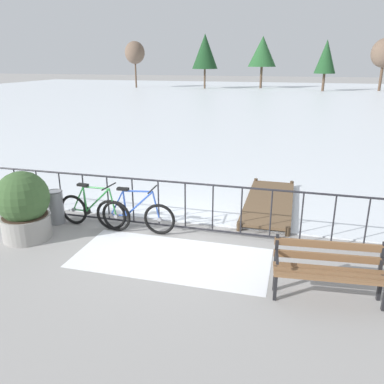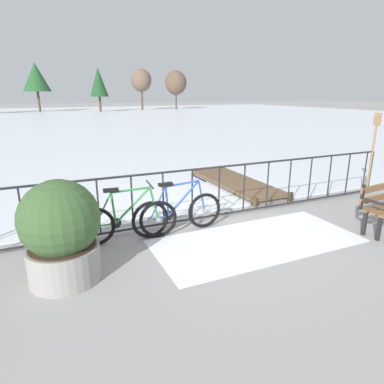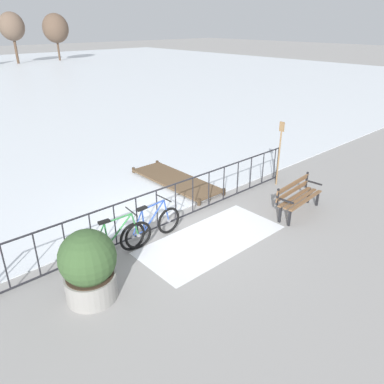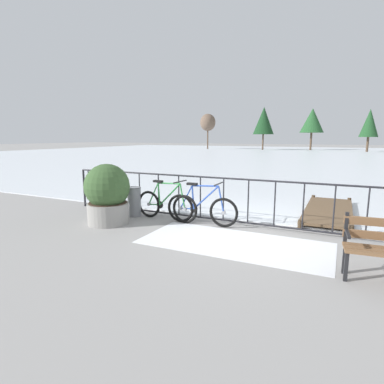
{
  "view_description": "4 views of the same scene",
  "coord_description": "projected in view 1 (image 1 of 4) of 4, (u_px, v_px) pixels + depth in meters",
  "views": [
    {
      "loc": [
        2.35,
        -7.17,
        3.4
      ],
      "look_at": [
        0.38,
        0.18,
        0.81
      ],
      "focal_mm": 36.52,
      "sensor_mm": 36.0,
      "label": 1
    },
    {
      "loc": [
        -2.77,
        -5.48,
        2.41
      ],
      "look_at": [
        -0.52,
        -0.5,
        0.78
      ],
      "focal_mm": 31.31,
      "sensor_mm": 36.0,
      "label": 2
    },
    {
      "loc": [
        -4.98,
        -6.44,
        4.65
      ],
      "look_at": [
        0.46,
        -0.42,
        0.93
      ],
      "focal_mm": 35.01,
      "sensor_mm": 36.0,
      "label": 3
    },
    {
      "loc": [
        2.09,
        -6.61,
        1.97
      ],
      "look_at": [
        -0.74,
        -0.7,
        0.81
      ],
      "focal_mm": 29.3,
      "sensor_mm": 36.0,
      "label": 4
    }
  ],
  "objects": [
    {
      "name": "ground_plane",
      "position": [
        172.0,
        229.0,
        8.22
      ],
      "size": [
        160.0,
        160.0,
        0.0
      ],
      "primitive_type": "plane",
      "color": "gray"
    },
    {
      "name": "planter_with_shrub",
      "position": [
        24.0,
        206.0,
        7.61
      ],
      "size": [
        1.02,
        1.02,
        1.37
      ],
      "color": "gray",
      "rests_on": "ground"
    },
    {
      "name": "tree_west_mid",
      "position": [
        135.0,
        53.0,
        47.68
      ],
      "size": [
        2.41,
        2.41,
        5.5
      ],
      "color": "brown",
      "rests_on": "ground"
    },
    {
      "name": "railing_fence",
      "position": [
        172.0,
        204.0,
        8.04
      ],
      "size": [
        9.06,
        0.06,
        1.07
      ],
      "color": "#232328",
      "rests_on": "ground"
    },
    {
      "name": "bicycle_second",
      "position": [
        135.0,
        215.0,
        7.99
      ],
      "size": [
        1.71,
        0.52,
        0.97
      ],
      "color": "black",
      "rests_on": "ground"
    },
    {
      "name": "frozen_pond",
      "position": [
        271.0,
        100.0,
        34.19
      ],
      "size": [
        80.0,
        56.0,
        0.03
      ],
      "primitive_type": "cube",
      "color": "silver",
      "rests_on": "ground"
    },
    {
      "name": "tree_far_west",
      "position": [
        326.0,
        57.0,
        42.47
      ],
      "size": [
        2.29,
        2.29,
        5.45
      ],
      "color": "brown",
      "rests_on": "ground"
    },
    {
      "name": "bicycle_near_railing",
      "position": [
        94.0,
        211.0,
        8.22
      ],
      "size": [
        1.71,
        0.52,
        0.97
      ],
      "color": "black",
      "rests_on": "ground"
    },
    {
      "name": "wooden_dock",
      "position": [
        269.0,
        202.0,
        9.47
      ],
      "size": [
        1.1,
        3.3,
        0.2
      ],
      "color": "brown",
      "rests_on": "ground"
    },
    {
      "name": "trash_bin",
      "position": [
        56.0,
        207.0,
        8.44
      ],
      "size": [
        0.35,
        0.35,
        0.73
      ],
      "color": "gray",
      "rests_on": "ground"
    },
    {
      "name": "tree_far_east",
      "position": [
        384.0,
        53.0,
        42.59
      ],
      "size": [
        2.8,
        2.8,
        5.6
      ],
      "color": "brown",
      "rests_on": "ground"
    },
    {
      "name": "snow_patch",
      "position": [
        172.0,
        258.0,
        7.04
      ],
      "size": [
        3.51,
        1.61,
        0.01
      ],
      "primitive_type": "cube",
      "color": "white",
      "rests_on": "ground"
    },
    {
      "name": "park_bench",
      "position": [
        329.0,
        266.0,
        5.75
      ],
      "size": [
        1.64,
        0.62,
        0.89
      ],
      "color": "brown",
      "rests_on": "ground"
    },
    {
      "name": "tree_centre",
      "position": [
        205.0,
        51.0,
        46.08
      ],
      "size": [
        3.03,
        3.03,
        6.26
      ],
      "color": "brown",
      "rests_on": "ground"
    },
    {
      "name": "tree_east_mid",
      "position": [
        262.0,
        52.0,
        46.78
      ],
      "size": [
        3.37,
        3.37,
        6.04
      ],
      "color": "brown",
      "rests_on": "ground"
    }
  ]
}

